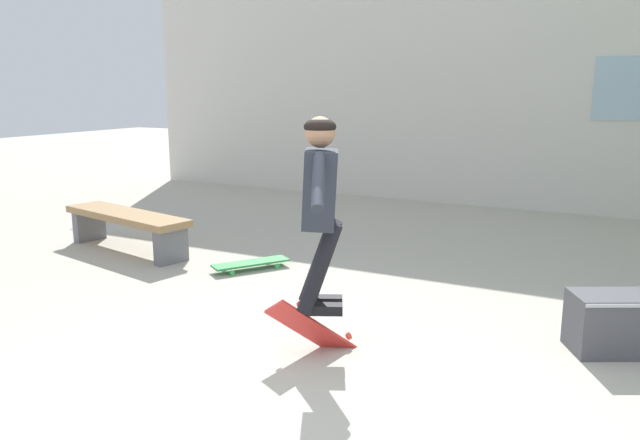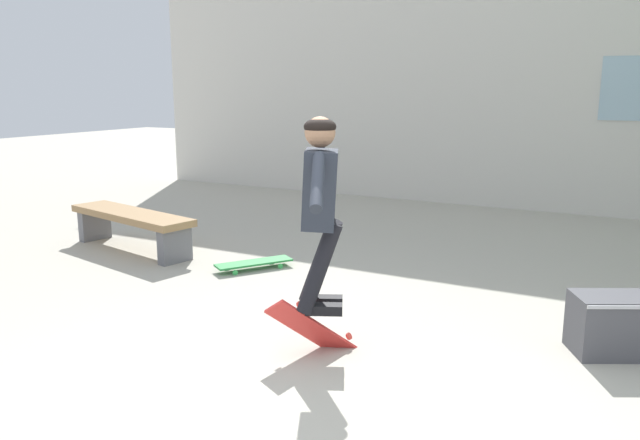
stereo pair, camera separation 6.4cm
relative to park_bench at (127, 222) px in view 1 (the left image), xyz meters
The scene contains 6 objects.
ground_plane 4.25m from the park_bench, 31.71° to the right, with size 40.00×40.00×0.00m, color #B2AD9E.
building_backdrop 6.42m from the park_bench, 53.63° to the left, with size 14.61×0.52×5.41m.
park_bench is the anchor object (origin of this frame).
skater 3.77m from the park_bench, 25.05° to the right, with size 0.61×1.15×1.36m.
skateboard_flipping 3.64m from the park_bench, 25.29° to the right, with size 0.55×0.53×0.61m.
skateboard_resting 1.74m from the park_bench, ahead, with size 0.64×0.80×0.08m.
Camera 1 is at (1.65, -3.10, 1.89)m, focal length 35.00 mm.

